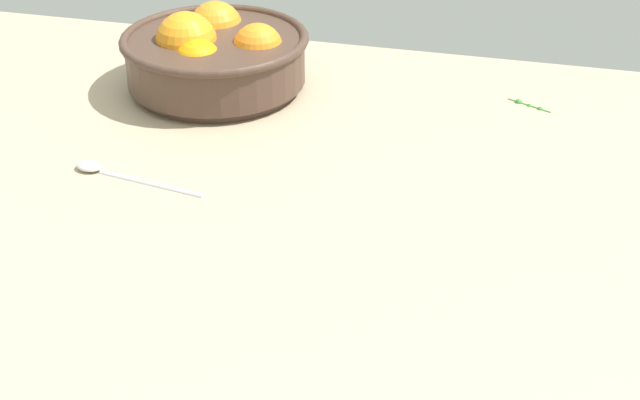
{
  "coord_description": "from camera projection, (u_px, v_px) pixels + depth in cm",
  "views": [
    {
      "loc": [
        18.28,
        -75.21,
        52.14
      ],
      "look_at": [
        -1.7,
        2.36,
        4.11
      ],
      "focal_mm": 52.08,
      "sensor_mm": 36.0,
      "label": 1
    }
  ],
  "objects": [
    {
      "name": "ground_plane",
      "position": [
        330.0,
        261.0,
        0.94
      ],
      "size": [
        147.59,
        109.26,
        3.0
      ],
      "primitive_type": "cube",
      "color": "tan"
    },
    {
      "name": "fruit_bowl",
      "position": [
        214.0,
        55.0,
        1.25
      ],
      "size": [
        25.22,
        25.22,
        10.83
      ],
      "color": "#473328",
      "rests_on": "ground_plane"
    },
    {
      "name": "spoon",
      "position": [
        118.0,
        173.0,
        1.06
      ],
      "size": [
        16.7,
        4.23,
        1.0
      ],
      "color": "silver",
      "rests_on": "ground_plane"
    },
    {
      "name": "herb_sprig_1",
      "position": [
        527.0,
        103.0,
        1.22
      ],
      "size": [
        5.83,
        3.15,
        0.99
      ],
      "color": "#3E8537",
      "rests_on": "ground_plane"
    }
  ]
}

